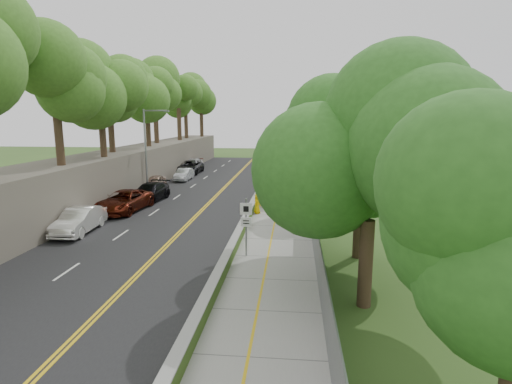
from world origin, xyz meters
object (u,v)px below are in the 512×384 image
Objects in this scene: streetlight at (148,145)px; car_2 at (124,201)px; construction_barrel at (290,176)px; car_1 at (79,220)px; concrete_block at (305,220)px; person_far at (288,177)px; signpost at (246,221)px; painter_0 at (257,204)px.

car_2 is (0.87, -7.92, -3.79)m from streetlight.
construction_barrel is 26.33m from car_1.
construction_barrel is 20.24m from concrete_block.
streetlight reaches higher than construction_barrel.
streetlight is at bearing 100.99° from car_2.
person_far is at bearing 94.99° from concrete_block.
signpost is at bearing -55.92° from streetlight.
streetlight is 8.83m from car_2.
streetlight is 6.15× the size of concrete_block.
signpost reaches higher than car_1.
construction_barrel is (1.95, 26.19, -1.48)m from signpost.
car_1 is at bearing 42.90° from person_far.
construction_barrel is (13.46, 9.18, -4.16)m from streetlight.
person_far is (12.39, 13.80, 0.01)m from car_2.
person_far is at bearing 14.96° from painter_0.
construction_barrel is 0.56× the size of painter_0.
concrete_block is 0.85× the size of painter_0.
painter_0 is (10.34, 0.28, -0.04)m from car_2.
signpost reaches higher than construction_barrel.
car_1 is at bearing 163.37° from signpost.
signpost is at bearing -35.82° from car_2.
streetlight is at bearing 88.83° from car_1.
streetlight is 1.67× the size of car_1.
concrete_block is at bearing -36.80° from streetlight.
car_1 is at bearing -119.64° from construction_barrel.
concrete_block is at bearing -86.39° from construction_barrel.
streetlight is at bearing -145.71° from construction_barrel.
signpost is at bearing -94.26° from construction_barrel.
signpost is 11.61m from car_1.
concrete_block is 0.22× the size of car_2.
streetlight reaches higher than car_1.
streetlight is 14.10m from painter_0.
signpost reaches higher than person_far.
car_2 reaches higher than concrete_block.
person_far reaches higher than construction_barrel.
concrete_block reaches higher than construction_barrel.
car_2 is at bearing 167.39° from concrete_block.
streetlight is 14.99m from person_far.
signpost reaches higher than concrete_block.
signpost is at bearing -154.58° from painter_0.
streetlight is 20.72m from signpost.
person_far is (1.75, 22.90, -1.10)m from signpost.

